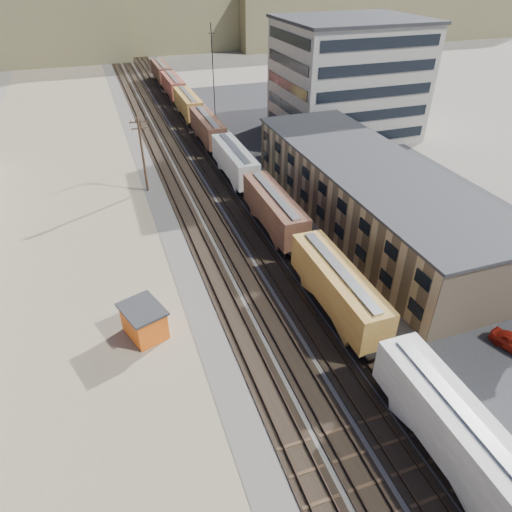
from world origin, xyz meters
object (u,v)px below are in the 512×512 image
object	(u,v)px
freight_train	(220,143)
maintenance_shed	(144,321)
parked_car_blue	(354,148)
utility_pole_north	(143,153)

from	to	relation	value
freight_train	maintenance_shed	xyz separation A→B (m)	(-16.46, -35.32, -1.34)
maintenance_shed	parked_car_blue	xyz separation A→B (m)	(37.56, 31.37, -0.71)
freight_train	parked_car_blue	xyz separation A→B (m)	(21.10, -3.95, -2.04)
freight_train	parked_car_blue	size ratio (longest dim) A/B	22.14
freight_train	maintenance_shed	distance (m)	38.99
utility_pole_north	parked_car_blue	size ratio (longest dim) A/B	1.85
freight_train	maintenance_shed	world-z (taller)	freight_train
utility_pole_north	parked_car_blue	distance (m)	33.86
parked_car_blue	freight_train	bearing A→B (deg)	141.99
freight_train	maintenance_shed	size ratio (longest dim) A/B	25.70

